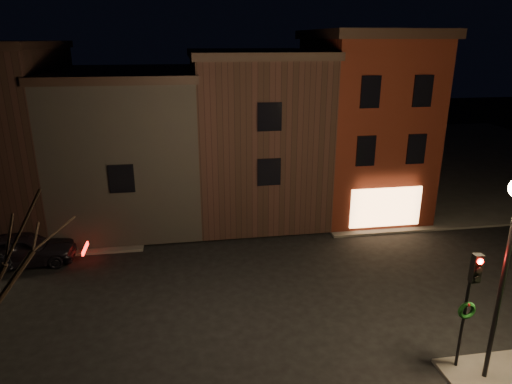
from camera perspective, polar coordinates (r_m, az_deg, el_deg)
ground at (r=19.44m, az=0.18°, el=-12.78°), size 120.00×120.00×0.00m
sidewalk_far_right at (r=44.06m, az=22.15°, el=4.00°), size 30.00×30.00×0.12m
corner_building at (r=28.38m, az=13.23°, el=8.53°), size 6.50×8.50×10.50m
row_building_a at (r=27.71m, az=-0.32°, el=7.59°), size 7.30×10.30×9.40m
row_building_b at (r=27.65m, az=-15.41°, el=5.84°), size 7.80×10.30×8.40m
traffic_signal at (r=15.52m, az=25.18°, el=-11.46°), size 0.58×0.38×4.05m
parked_car_a at (r=24.11m, az=-27.11°, el=-6.36°), size 4.77×2.21×1.58m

